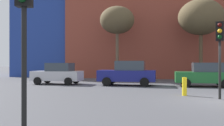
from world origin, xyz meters
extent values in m
plane|color=#47474C|center=(0.00, 0.00, 0.00)|extent=(200.00, 200.00, 0.00)
cube|color=brown|center=(-2.09, 20.77, 5.05)|extent=(23.13, 10.85, 10.09)
cube|color=navy|center=(-17.38, 20.77, 5.29)|extent=(7.46, 9.76, 10.58)
cube|color=silver|center=(-11.03, 7.11, 0.68)|extent=(3.95, 1.69, 0.75)
cube|color=#333D47|center=(-10.80, 7.11, 1.38)|extent=(1.97, 1.50, 0.66)
cylinder|color=black|center=(-12.30, 6.25, 0.30)|extent=(0.60, 0.21, 0.60)
cylinder|color=black|center=(-12.30, 7.98, 0.30)|extent=(0.60, 0.21, 0.60)
cylinder|color=black|center=(-9.76, 6.25, 0.30)|extent=(0.60, 0.21, 0.60)
cylinder|color=black|center=(-9.76, 7.98, 0.30)|extent=(0.60, 0.21, 0.60)
cube|color=navy|center=(-5.35, 7.11, 0.74)|extent=(4.32, 1.85, 0.82)
cube|color=#333D47|center=(-5.10, 7.11, 1.51)|extent=(2.16, 1.65, 0.72)
cylinder|color=black|center=(-6.74, 6.17, 0.33)|extent=(0.66, 0.23, 0.66)
cylinder|color=black|center=(-6.74, 8.06, 0.33)|extent=(0.66, 0.23, 0.66)
cylinder|color=black|center=(-3.97, 6.17, 0.33)|extent=(0.66, 0.23, 0.66)
cylinder|color=black|center=(-3.97, 8.06, 0.33)|extent=(0.66, 0.23, 0.66)
cube|color=#1E662D|center=(0.22, 7.11, 0.69)|extent=(4.00, 1.71, 0.76)
cube|color=#333D47|center=(0.46, 7.11, 1.40)|extent=(2.00, 1.52, 0.67)
cylinder|color=black|center=(-1.06, 6.24, 0.30)|extent=(0.61, 0.21, 0.61)
cylinder|color=black|center=(-1.06, 7.99, 0.30)|extent=(0.61, 0.21, 0.61)
cylinder|color=black|center=(1.51, 7.99, 0.30)|extent=(0.61, 0.21, 0.61)
cylinder|color=black|center=(-5.86, -6.65, 1.50)|extent=(0.12, 0.12, 3.00)
cylinder|color=black|center=(-0.06, 0.63, 1.37)|extent=(0.12, 0.12, 2.74)
cube|color=black|center=(-0.06, 0.63, 3.19)|extent=(0.40, 0.31, 0.90)
sphere|color=#3C0605|center=(-0.09, 0.49, 3.47)|extent=(0.20, 0.20, 0.20)
sphere|color=#F2A514|center=(-0.09, 0.49, 3.19)|extent=(0.20, 0.20, 0.20)
sphere|color=black|center=(-0.09, 0.49, 2.91)|extent=(0.20, 0.20, 0.20)
cylinder|color=brown|center=(0.83, 12.69, 2.42)|extent=(0.34, 0.34, 4.85)
ellipsoid|color=brown|center=(0.83, 12.69, 5.99)|extent=(4.17, 4.17, 3.33)
cylinder|color=brown|center=(-7.10, 12.66, 2.52)|extent=(0.30, 0.30, 5.04)
ellipsoid|color=brown|center=(-7.10, 12.66, 5.98)|extent=(3.42, 3.42, 2.74)
cylinder|color=yellow|center=(-1.58, 1.65, 0.48)|extent=(0.24, 0.24, 0.95)
camera|label=1|loc=(-2.73, -11.97, 1.69)|focal=40.44mm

